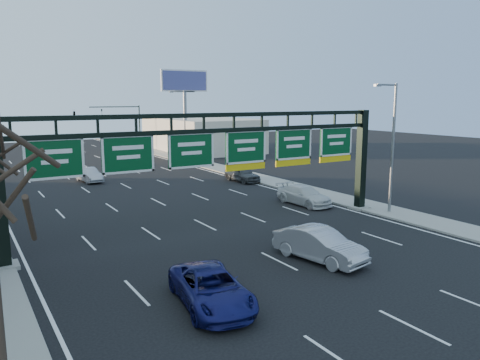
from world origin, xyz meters
TOP-DOWN VIEW (x-y plane):
  - ground at (0.00, 0.00)m, footprint 160.00×160.00m
  - sidewalk_right at (12.80, 20.00)m, footprint 3.00×120.00m
  - lane_markings at (0.00, 20.00)m, footprint 21.60×120.00m
  - sign_gantry at (0.16, 8.00)m, footprint 24.60×1.20m
  - building_right_distant at (20.00, 50.00)m, footprint 12.00×20.00m
  - streetlight_near at (12.47, 6.00)m, footprint 2.15×0.22m
  - streetlight_far at (12.47, 40.00)m, footprint 2.15×0.22m
  - billboard_right at (15.00, 44.98)m, footprint 7.00×0.50m
  - traffic_signal_mast at (5.69, 55.00)m, footprint 10.16×0.54m
  - car_blue_suv at (-5.24, -0.73)m, footprint 3.15×5.43m
  - car_silver_sedan at (1.79, 1.05)m, footprint 2.58×5.15m
  - car_white_wagon at (9.21, 11.32)m, footprint 2.32×5.02m
  - car_grey_far at (10.50, 22.39)m, footprint 1.98×4.43m
  - car_silver_distant at (-2.34, 30.05)m, footprint 1.97×4.27m

SIDE VIEW (x-z plane):
  - ground at x=0.00m, z-range 0.00..0.00m
  - lane_markings at x=0.00m, z-range 0.00..0.01m
  - sidewalk_right at x=12.80m, z-range 0.00..0.12m
  - car_silver_distant at x=-2.34m, z-range 0.00..1.36m
  - car_white_wagon at x=9.21m, z-range 0.00..1.42m
  - car_blue_suv at x=-5.24m, z-range 0.00..1.42m
  - car_grey_far at x=10.50m, z-range 0.00..1.48m
  - car_silver_sedan at x=1.79m, z-range 0.00..1.62m
  - building_right_distant at x=20.00m, z-range 0.00..5.00m
  - sign_gantry at x=0.16m, z-range 1.03..8.23m
  - streetlight_near at x=12.47m, z-range 0.58..9.58m
  - streetlight_far at x=12.47m, z-range 0.58..9.58m
  - traffic_signal_mast at x=5.69m, z-range 2.00..9.00m
  - billboard_right at x=15.00m, z-range 3.06..15.06m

